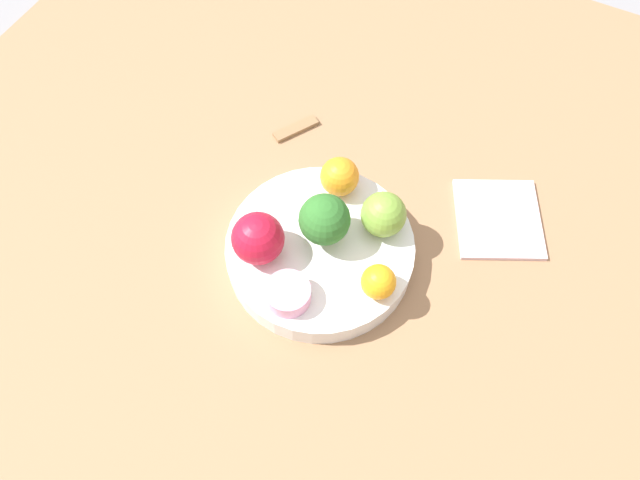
% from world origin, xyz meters
% --- Properties ---
extents(ground_plane, '(6.00, 6.00, 0.00)m').
position_xyz_m(ground_plane, '(0.00, 0.00, 0.00)').
color(ground_plane, gray).
extents(table_surface, '(1.20, 1.20, 0.02)m').
position_xyz_m(table_surface, '(0.00, 0.00, 0.01)').
color(table_surface, '#936D4C').
rests_on(table_surface, ground_plane).
extents(bowl, '(0.22, 0.22, 0.03)m').
position_xyz_m(bowl, '(0.00, 0.00, 0.04)').
color(bowl, white).
rests_on(bowl, table_surface).
extents(broccoli, '(0.06, 0.06, 0.07)m').
position_xyz_m(broccoli, '(-0.00, -0.01, 0.09)').
color(broccoli, '#99C17A').
rests_on(broccoli, bowl).
extents(apple_red, '(0.06, 0.06, 0.06)m').
position_xyz_m(apple_red, '(0.06, 0.04, 0.08)').
color(apple_red, '#B7142D').
rests_on(apple_red, bowl).
extents(apple_green, '(0.05, 0.05, 0.05)m').
position_xyz_m(apple_green, '(-0.05, -0.05, 0.08)').
color(apple_green, olive).
rests_on(apple_green, bowl).
extents(orange_front, '(0.05, 0.05, 0.05)m').
position_xyz_m(orange_front, '(0.02, -0.08, 0.07)').
color(orange_front, orange).
rests_on(orange_front, bowl).
extents(orange_back, '(0.04, 0.04, 0.04)m').
position_xyz_m(orange_back, '(-0.08, 0.02, 0.07)').
color(orange_back, orange).
rests_on(orange_back, bowl).
extents(small_cup, '(0.05, 0.05, 0.02)m').
position_xyz_m(small_cup, '(-0.00, 0.08, 0.06)').
color(small_cup, '#EA9EC6').
rests_on(small_cup, bowl).
extents(napkin, '(0.14, 0.15, 0.01)m').
position_xyz_m(napkin, '(-0.17, -0.15, 0.02)').
color(napkin, beige).
rests_on(napkin, table_surface).
extents(spoon, '(0.05, 0.06, 0.01)m').
position_xyz_m(spoon, '(0.12, -0.16, 0.02)').
color(spoon, olive).
rests_on(spoon, table_surface).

